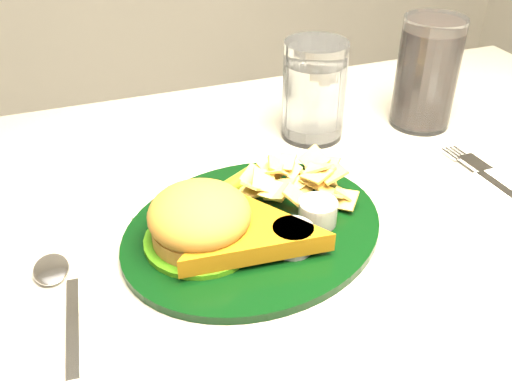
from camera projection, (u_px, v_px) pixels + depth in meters
dinner_plate at (254, 208)px, 0.60m from camera, size 0.36×0.33×0.07m
water_glass at (314, 91)px, 0.77m from camera, size 0.09×0.09×0.13m
cola_glass at (427, 73)px, 0.79m from camera, size 0.11×0.11×0.16m
spoon at (72, 324)px, 0.50m from camera, size 0.06×0.17×0.01m
wrapped_straw at (217, 194)px, 0.68m from camera, size 0.21×0.10×0.01m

